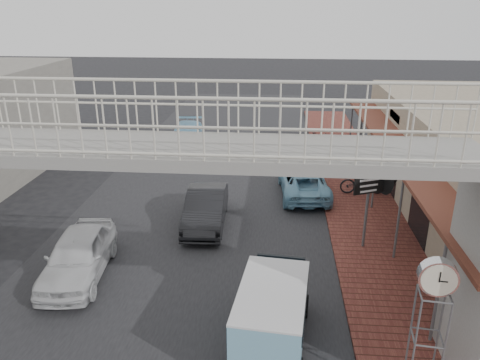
% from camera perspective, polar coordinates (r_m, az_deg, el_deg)
% --- Properties ---
extents(ground, '(120.00, 120.00, 0.00)m').
position_cam_1_polar(ground, '(15.22, -7.53, -10.43)').
color(ground, black).
rests_on(ground, ground).
extents(road_strip, '(10.00, 60.00, 0.01)m').
position_cam_1_polar(road_strip, '(15.22, -7.53, -10.42)').
color(road_strip, black).
rests_on(road_strip, ground).
extents(sidewalk, '(3.00, 40.00, 0.10)m').
position_cam_1_polar(sidewalk, '(17.86, 15.56, -5.92)').
color(sidewalk, brown).
rests_on(sidewalk, ground).
extents(footbridge, '(16.40, 2.40, 6.34)m').
position_cam_1_polar(footbridge, '(10.32, -12.94, -6.68)').
color(footbridge, gray).
rests_on(footbridge, ground).
extents(white_hatchback, '(2.04, 4.23, 1.39)m').
position_cam_1_polar(white_hatchback, '(15.14, -19.12, -8.65)').
color(white_hatchback, silver).
rests_on(white_hatchback, ground).
extents(dark_sedan, '(1.57, 4.09, 1.33)m').
position_cam_1_polar(dark_sedan, '(17.54, -4.18, -3.44)').
color(dark_sedan, black).
rests_on(dark_sedan, ground).
extents(angkot_curb, '(2.28, 4.41, 1.19)m').
position_cam_1_polar(angkot_curb, '(20.39, 7.76, -0.24)').
color(angkot_curb, '#6EA4BF').
rests_on(angkot_curb, ground).
extents(angkot_far, '(2.21, 4.64, 1.30)m').
position_cam_1_polar(angkot_far, '(27.45, -6.46, 5.45)').
color(angkot_far, '#78B0D0').
rests_on(angkot_far, ground).
extents(angkot_van, '(1.91, 3.62, 1.71)m').
position_cam_1_polar(angkot_van, '(11.51, 4.01, -15.26)').
color(angkot_van, black).
rests_on(angkot_van, ground).
extents(motorcycle_near, '(1.98, 0.76, 1.02)m').
position_cam_1_polar(motorcycle_near, '(20.80, 14.75, -0.29)').
color(motorcycle_near, black).
rests_on(motorcycle_near, sidewalk).
extents(motorcycle_far, '(1.74, 0.75, 1.01)m').
position_cam_1_polar(motorcycle_far, '(26.52, 9.54, 4.65)').
color(motorcycle_far, black).
rests_on(motorcycle_far, sidewalk).
extents(street_clock, '(0.79, 0.66, 3.13)m').
position_cam_1_polar(street_clock, '(10.13, 22.84, -11.55)').
color(street_clock, '#59595B').
rests_on(street_clock, sidewalk).
extents(arrow_sign, '(1.75, 1.19, 2.90)m').
position_cam_1_polar(arrow_sign, '(16.03, 17.67, 0.08)').
color(arrow_sign, '#59595B').
rests_on(arrow_sign, sidewalk).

